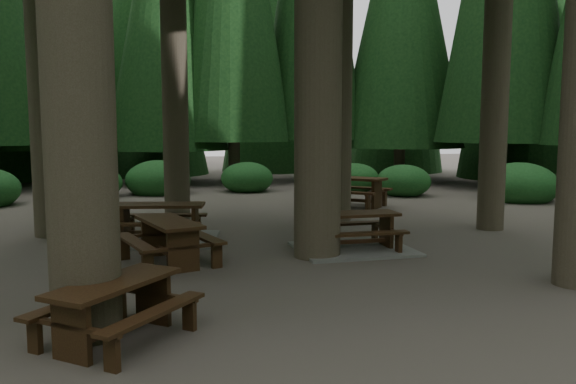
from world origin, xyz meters
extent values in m
plane|color=#4D473E|center=(0.00, 0.00, 0.00)|extent=(80.00, 80.00, 0.00)
cube|color=gray|center=(1.62, 0.53, 0.03)|extent=(2.17, 1.80, 0.05)
cube|color=black|center=(1.62, 0.53, 0.70)|extent=(1.69, 0.68, 0.06)
cube|color=black|center=(1.61, 1.09, 0.42)|extent=(1.68, 0.26, 0.05)
cube|color=black|center=(1.63, -0.03, 0.42)|extent=(1.68, 0.26, 0.05)
cube|color=black|center=(0.95, 0.52, 0.34)|extent=(0.08, 0.51, 0.67)
cube|color=black|center=(0.95, 0.52, 0.39)|extent=(0.09, 1.35, 0.06)
cube|color=black|center=(2.29, 0.54, 0.34)|extent=(0.08, 0.51, 0.67)
cube|color=black|center=(2.29, 0.54, 0.39)|extent=(0.09, 1.35, 0.06)
cube|color=black|center=(1.62, 0.53, 0.17)|extent=(1.40, 0.09, 0.07)
cube|color=black|center=(-1.83, 0.24, 0.72)|extent=(1.17, 1.86, 0.06)
cube|color=black|center=(-2.38, 0.06, 0.43)|extent=(0.75, 1.73, 0.05)
cube|color=black|center=(-1.28, 0.41, 0.43)|extent=(0.75, 1.73, 0.05)
cube|color=black|center=(-1.62, -0.43, 0.35)|extent=(0.53, 0.23, 0.70)
cube|color=black|center=(-1.62, -0.43, 0.41)|extent=(1.36, 0.49, 0.06)
cube|color=black|center=(-2.04, 0.90, 0.35)|extent=(0.53, 0.23, 0.70)
cube|color=black|center=(-2.04, 0.90, 0.41)|extent=(1.36, 0.49, 0.06)
cube|color=black|center=(-1.83, 0.24, 0.17)|extent=(0.51, 1.41, 0.08)
cube|color=gray|center=(-1.95, 2.31, 0.03)|extent=(2.61, 2.29, 0.05)
cube|color=black|center=(-1.95, 2.31, 0.75)|extent=(1.89, 1.02, 0.06)
cube|color=black|center=(-1.84, 2.90, 0.45)|extent=(1.81, 0.58, 0.05)
cube|color=black|center=(-2.07, 1.72, 0.45)|extent=(1.81, 0.58, 0.05)
cube|color=black|center=(-2.66, 2.45, 0.36)|extent=(0.18, 0.55, 0.72)
cube|color=black|center=(-2.66, 2.45, 0.42)|extent=(0.35, 1.43, 0.06)
cube|color=black|center=(-1.25, 2.18, 0.36)|extent=(0.18, 0.55, 0.72)
cube|color=black|center=(-1.25, 2.18, 0.42)|extent=(0.35, 1.43, 0.06)
cube|color=black|center=(-1.95, 2.31, 0.18)|extent=(1.48, 0.36, 0.08)
cube|color=black|center=(3.64, 6.35, 0.85)|extent=(2.04, 1.97, 0.07)
cube|color=black|center=(4.11, 6.85, 0.51)|extent=(1.69, 1.60, 0.06)
cube|color=black|center=(3.18, 5.85, 0.51)|extent=(1.69, 1.60, 0.06)
cube|color=black|center=(3.04, 6.91, 0.41)|extent=(0.49, 0.52, 0.82)
cube|color=black|center=(3.04, 6.91, 0.48)|extent=(1.19, 1.27, 0.07)
cube|color=black|center=(4.24, 5.79, 0.41)|extent=(0.49, 0.52, 0.82)
cube|color=black|center=(4.24, 5.79, 0.48)|extent=(1.19, 1.27, 0.07)
cube|color=black|center=(3.64, 6.35, 0.20)|extent=(1.31, 1.22, 0.09)
cube|color=black|center=(-2.48, -3.26, 0.65)|extent=(1.44, 1.58, 0.05)
cube|color=black|center=(-2.88, -2.93, 0.39)|extent=(1.14, 1.34, 0.04)
cube|color=black|center=(-2.08, -3.58, 0.39)|extent=(1.14, 1.34, 0.04)
cube|color=black|center=(-2.87, -3.74, 0.31)|extent=(0.41, 0.35, 0.62)
cube|color=black|center=(-2.87, -3.74, 0.36)|extent=(1.01, 0.84, 0.05)
cube|color=black|center=(-2.09, -2.78, 0.31)|extent=(0.41, 0.35, 0.62)
cube|color=black|center=(-2.09, -2.78, 0.36)|extent=(1.01, 0.84, 0.05)
cube|color=black|center=(-2.48, -3.26, 0.15)|extent=(0.87, 1.05, 0.07)
ellipsoid|color=#1D5521|center=(9.44, 6.45, 0.40)|extent=(2.42, 2.42, 1.49)
ellipsoid|color=#1D5521|center=(6.43, 8.69, 0.40)|extent=(1.90, 1.90, 1.17)
ellipsoid|color=#1D5521|center=(5.14, 10.17, 0.40)|extent=(1.84, 1.84, 1.13)
ellipsoid|color=#1D5521|center=(1.30, 11.25, 0.40)|extent=(1.95, 1.95, 1.20)
ellipsoid|color=#1D5521|center=(-1.94, 11.21, 0.40)|extent=(2.31, 2.31, 1.42)
ellipsoid|color=#1D5521|center=(-4.09, 10.56, 0.40)|extent=(1.93, 1.93, 1.19)
cone|color=black|center=(4.25, 21.60, 8.07)|extent=(5.34, 5.34, 16.14)
cone|color=black|center=(-2.52, 20.86, 8.43)|extent=(6.57, 6.57, 16.86)
camera|label=1|loc=(-2.02, -9.41, 2.28)|focal=35.00mm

